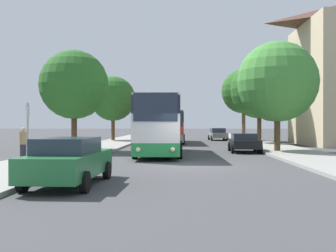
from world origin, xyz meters
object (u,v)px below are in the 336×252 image
parked_car_left_curb (69,160)px  parked_car_right_far (218,134)px  tree_right_far (244,91)px  tree_right_mid (277,82)px  pedestrian_waiting_far (23,144)px  parked_car_right_near (244,142)px  bus_stop_sign (28,126)px  bus_middle (170,126)px  tree_left_far (113,99)px  tree_right_near (259,90)px  bus_front (159,125)px  tree_left_near (74,85)px

parked_car_left_curb → parked_car_right_far: (7.93, 34.94, -0.03)m
parked_car_left_curb → tree_right_far: bearing=73.6°
tree_right_mid → pedestrian_waiting_far: bearing=-153.1°
parked_car_right_near → bus_stop_sign: size_ratio=1.51×
bus_middle → tree_left_far: bearing=152.1°
parked_car_left_curb → tree_right_near: bearing=68.5°
bus_front → bus_stop_sign: bearing=-125.8°
bus_stop_sign → tree_left_far: size_ratio=0.38×
bus_front → pedestrian_waiting_far: bus_front is taller
bus_front → tree_right_far: 21.64m
parked_car_left_curb → tree_right_mid: tree_right_mid is taller
parked_car_left_curb → tree_right_mid: size_ratio=0.63×
parked_car_right_near → tree_left_near: size_ratio=0.59×
bus_front → tree_right_near: 16.25m
tree_right_near → tree_right_mid: 11.52m
parked_car_right_far → bus_stop_sign: (-11.18, -30.09, 1.08)m
tree_right_near → parked_car_left_curb: bearing=-113.2°
parked_car_right_far → tree_right_near: size_ratio=0.56×
pedestrian_waiting_far → tree_right_far: 29.68m
bus_front → bus_middle: (0.24, 15.52, -0.18)m
parked_car_left_curb → tree_left_near: (-4.08, 15.42, 3.95)m
bus_middle → tree_right_near: tree_right_near is taller
parked_car_right_near → bus_front: bearing=23.5°
parked_car_left_curb → bus_stop_sign: bus_stop_sign is taller
tree_right_far → tree_right_mid: bearing=-91.8°
parked_car_right_far → bus_stop_sign: bus_stop_sign is taller
bus_middle → bus_front: bearing=-92.0°
parked_car_right_near → parked_car_right_far: bearing=-87.8°
bus_front → tree_right_near: size_ratio=1.36×
bus_middle → pedestrian_waiting_far: 22.22m
tree_right_near → bus_front: bearing=-124.2°
parked_car_right_near → bus_stop_sign: bearing=44.3°
bus_middle → tree_right_far: size_ratio=1.44×
tree_right_near → tree_right_mid: bearing=-95.3°
tree_right_far → tree_left_near: bearing=-131.1°
bus_middle → pedestrian_waiting_far: bearing=-108.8°
bus_front → tree_right_near: (8.94, 13.14, 3.39)m
parked_car_right_far → tree_left_far: tree_left_far is taller
pedestrian_waiting_far → tree_right_near: tree_right_near is taller
bus_front → parked_car_left_curb: bus_front is taller
bus_front → tree_right_mid: (7.88, 1.68, 2.91)m
tree_right_near → pedestrian_waiting_far: bearing=-129.4°
parked_car_right_far → pedestrian_waiting_far: size_ratio=2.73×
tree_left_near → tree_right_mid: 14.15m
tree_left_far → tree_right_mid: (14.14, -17.11, -0.01)m
tree_left_near → tree_right_mid: bearing=-4.2°
bus_middle → tree_right_near: (8.70, -2.38, 3.57)m
tree_right_mid → tree_left_far: bearing=129.6°
parked_car_right_far → bus_stop_sign: size_ratio=1.62×
tree_right_mid → parked_car_left_curb: bearing=-124.9°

